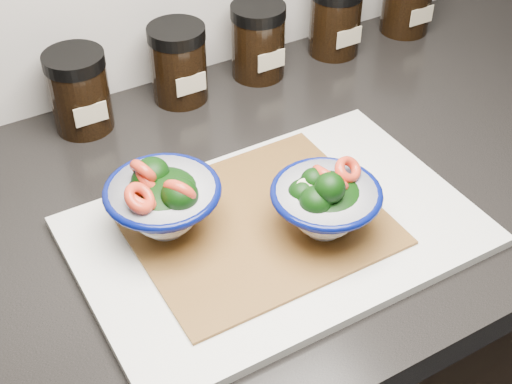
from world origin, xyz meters
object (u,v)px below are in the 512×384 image
bowl_right (325,202)px  spice_jar_b (179,63)px  cutting_board (276,231)px  bowl_left (163,200)px  spice_jar_d (335,19)px  spice_jar_a (79,91)px  spice_jar_c (258,41)px

bowl_right → spice_jar_b: spice_jar_b is taller
spice_jar_b → cutting_board: bearing=-95.5°
bowl_left → spice_jar_d: bearing=32.3°
bowl_left → spice_jar_a: size_ratio=1.16×
bowl_left → spice_jar_b: (0.14, 0.26, -0.00)m
cutting_board → bowl_left: (-0.11, 0.06, 0.05)m
spice_jar_b → spice_jar_d: (0.27, 0.00, 0.00)m
cutting_board → bowl_right: 0.07m
bowl_right → spice_jar_c: 0.37m
spice_jar_c → spice_jar_d: size_ratio=1.00×
spice_jar_c → cutting_board: bearing=-116.8°
cutting_board → spice_jar_d: spice_jar_d is taller
bowl_left → bowl_right: bowl_left is taller
cutting_board → bowl_right: (0.04, -0.03, 0.05)m
spice_jar_b → spice_jar_d: size_ratio=1.00×
spice_jar_c → spice_jar_d: same height
spice_jar_b → spice_jar_d: 0.27m
bowl_right → spice_jar_a: spice_jar_a is taller
bowl_left → spice_jar_d: bowl_left is taller
cutting_board → spice_jar_a: 0.34m
cutting_board → spice_jar_a: (-0.12, 0.32, 0.05)m
spice_jar_a → spice_jar_b: same height
bowl_right → spice_jar_a: size_ratio=1.10×
bowl_left → bowl_right: bearing=-30.3°
cutting_board → bowl_right: bearing=-35.7°
bowl_right → spice_jar_d: bearing=53.6°
bowl_left → spice_jar_d: size_ratio=1.16×
cutting_board → spice_jar_d: (0.30, 0.32, 0.05)m
bowl_right → spice_jar_a: (-0.16, 0.35, 0.00)m
cutting_board → bowl_left: bearing=151.9°
spice_jar_b → spice_jar_c: size_ratio=1.00×
bowl_left → spice_jar_c: (0.27, 0.26, -0.00)m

